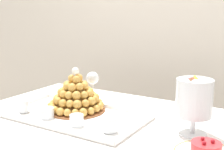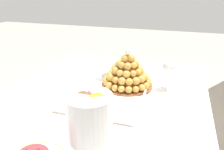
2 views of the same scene
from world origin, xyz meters
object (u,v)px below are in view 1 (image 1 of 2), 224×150
at_px(serving_tray, 74,116).
at_px(dessert_cup_mid_left, 47,113).
at_px(dessert_cup_left, 24,107).
at_px(dessert_cup_mid_right, 109,125).
at_px(dessert_cup_centre, 77,120).
at_px(macaron_goblet, 194,99).
at_px(wine_glass, 93,79).
at_px(croquembouche, 76,95).

xyz_separation_m(serving_tray, dessert_cup_mid_left, (-0.08, -0.09, 0.02)).
xyz_separation_m(dessert_cup_left, dessert_cup_mid_right, (0.47, 0.00, 0.00)).
xyz_separation_m(serving_tray, dessert_cup_centre, (0.09, -0.09, 0.02)).
bearing_deg(dessert_cup_mid_left, macaron_goblet, 15.97).
bearing_deg(macaron_goblet, serving_tray, -170.82).
distance_m(dessert_cup_mid_left, dessert_cup_mid_right, 0.32).
bearing_deg(dessert_cup_left, wine_glass, 67.25).
xyz_separation_m(dessert_cup_mid_left, dessert_cup_mid_right, (0.32, 0.01, 0.01)).
relative_size(croquembouche, dessert_cup_left, 4.95).
relative_size(serving_tray, dessert_cup_centre, 11.08).
xyz_separation_m(dessert_cup_mid_right, wine_glass, (-0.32, 0.35, 0.08)).
distance_m(dessert_cup_left, dessert_cup_mid_left, 0.15).
relative_size(serving_tray, croquembouche, 2.34).
relative_size(dessert_cup_mid_right, wine_glass, 0.38).
bearing_deg(dessert_cup_mid_left, wine_glass, 90.52).
relative_size(dessert_cup_mid_left, dessert_cup_centre, 1.10).
bearing_deg(dessert_cup_centre, dessert_cup_mid_right, 6.30).
height_order(serving_tray, croquembouche, croquembouche).
bearing_deg(dessert_cup_left, dessert_cup_mid_left, -2.92).
relative_size(croquembouche, dessert_cup_mid_left, 4.30).
bearing_deg(dessert_cup_left, dessert_cup_mid_right, 0.54).
height_order(dessert_cup_mid_left, wine_glass, wine_glass).
distance_m(serving_tray, dessert_cup_left, 0.25).
height_order(serving_tray, dessert_cup_mid_left, dessert_cup_mid_left).
relative_size(serving_tray, dessert_cup_left, 11.58).
height_order(dessert_cup_mid_right, macaron_goblet, macaron_goblet).
xyz_separation_m(dessert_cup_left, dessert_cup_centre, (0.32, -0.01, -0.00)).
xyz_separation_m(dessert_cup_mid_right, macaron_goblet, (0.28, 0.16, 0.11)).
bearing_deg(dessert_cup_centre, serving_tray, 133.33).
relative_size(dessert_cup_mid_left, dessert_cup_mid_right, 1.08).
height_order(croquembouche, dessert_cup_mid_left, croquembouche).
distance_m(croquembouche, dessert_cup_left, 0.25).
height_order(croquembouche, dessert_cup_left, croquembouche).
height_order(macaron_goblet, wine_glass, macaron_goblet).
bearing_deg(wine_glass, dessert_cup_mid_left, -89.48).
bearing_deg(dessert_cup_mid_right, dessert_cup_mid_left, -177.81).
bearing_deg(dessert_cup_left, croquembouche, 36.28).
relative_size(dessert_cup_mid_right, macaron_goblet, 0.25).
relative_size(dessert_cup_centre, wine_glass, 0.37).
bearing_deg(dessert_cup_mid_right, wine_glass, 132.69).
bearing_deg(dessert_cup_mid_left, dessert_cup_left, 177.08).
xyz_separation_m(croquembouche, macaron_goblet, (0.55, 0.02, 0.06)).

